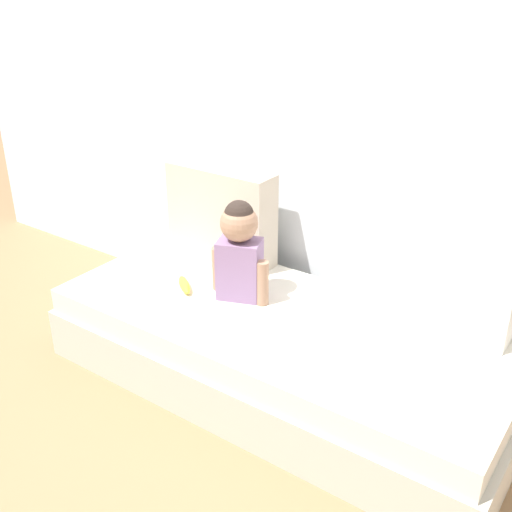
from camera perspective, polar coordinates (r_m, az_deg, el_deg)
name	(u,v)px	position (r m, az deg, el deg)	size (l,w,h in m)	color
ground_plane	(278,384)	(2.84, 2.04, -11.69)	(12.00, 12.00, 0.00)	#93704C
back_wall	(352,110)	(2.81, 8.80, 13.14)	(5.23, 0.10, 2.26)	silver
couch	(279,351)	(2.74, 2.09, -8.77)	(2.03, 0.85, 0.35)	beige
throw_pillow_left	(221,214)	(3.07, -3.22, 3.90)	(0.57, 0.16, 0.47)	#C1B29E
throw_pillow_right	(441,274)	(2.58, 16.70, -1.62)	(0.60, 0.16, 0.46)	silver
toddler	(239,248)	(2.68, -1.54, 0.72)	(0.30, 0.19, 0.46)	gray
banana	(184,285)	(2.86, -6.62, -2.65)	(0.17, 0.04, 0.04)	yellow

